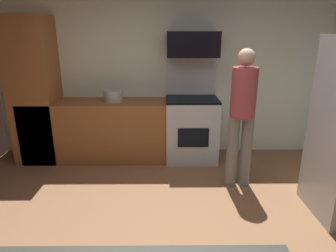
{
  "coord_description": "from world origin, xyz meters",
  "views": [
    {
      "loc": [
        0.01,
        -2.25,
        1.86
      ],
      "look_at": [
        0.03,
        0.3,
        1.05
      ],
      "focal_mm": 31.26,
      "sensor_mm": 36.0,
      "label": 1
    }
  ],
  "objects_px": {
    "person_cook": "(242,113)",
    "microwave": "(193,44)",
    "stock_pot": "(113,96)",
    "oven_range": "(191,126)"
  },
  "relations": [
    {
      "from": "microwave",
      "to": "person_cook",
      "type": "distance_m",
      "value": 1.32
    },
    {
      "from": "oven_range",
      "to": "stock_pot",
      "type": "relative_size",
      "value": 5.67
    },
    {
      "from": "microwave",
      "to": "person_cook",
      "type": "xyz_separation_m",
      "value": [
        0.52,
        -0.95,
        -0.75
      ]
    },
    {
      "from": "microwave",
      "to": "person_cook",
      "type": "relative_size",
      "value": 0.43
    },
    {
      "from": "oven_range",
      "to": "person_cook",
      "type": "xyz_separation_m",
      "value": [
        0.52,
        -0.86,
        0.44
      ]
    },
    {
      "from": "oven_range",
      "to": "person_cook",
      "type": "bearing_deg",
      "value": -58.68
    },
    {
      "from": "person_cook",
      "to": "stock_pot",
      "type": "bearing_deg",
      "value": 152.78
    },
    {
      "from": "microwave",
      "to": "stock_pot",
      "type": "height_order",
      "value": "microwave"
    },
    {
      "from": "person_cook",
      "to": "microwave",
      "type": "bearing_deg",
      "value": 118.98
    },
    {
      "from": "oven_range",
      "to": "stock_pot",
      "type": "bearing_deg",
      "value": 179.74
    }
  ]
}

